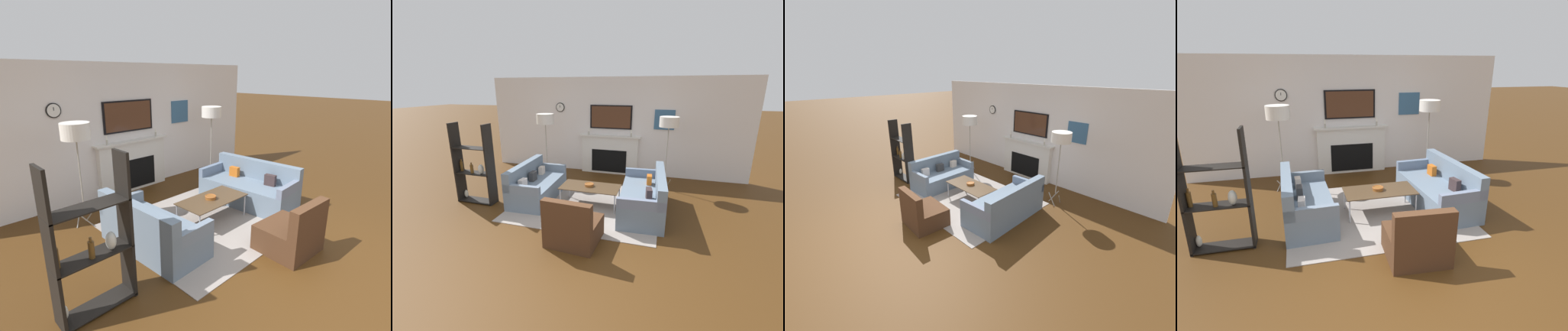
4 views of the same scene
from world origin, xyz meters
The scene contains 11 objects.
ground_plane centered at (0.00, 0.00, 0.00)m, with size 60.00×60.00×0.00m, color #472A10.
fireplace_wall centered at (0.00, 4.50, 1.22)m, with size 7.37×0.28×2.70m.
area_rug centered at (0.00, 2.16, 0.01)m, with size 3.00×2.52×0.01m.
couch_left centered at (-1.20, 2.16, 0.28)m, with size 0.85×1.68×0.80m.
couch_right centered at (1.20, 2.16, 0.29)m, with size 0.93×1.89×0.82m.
armchair centered at (0.20, 0.69, 0.26)m, with size 0.83×0.77×0.81m.
coffee_table centered at (0.08, 2.12, 0.40)m, with size 1.23×0.61×0.42m.
decorative_bowl centered at (0.05, 2.14, 0.46)m, with size 0.20×0.20×0.06m.
floor_lamp_left centered at (-1.57, 3.53, 1.60)m, with size 0.46×0.46×1.76m.
floor_lamp_right centered at (1.57, 3.53, 1.63)m, with size 0.44×0.44×1.78m.
shelf_unit centered at (-2.35, 1.60, 0.79)m, with size 0.85×0.28×1.72m.
Camera 3 is at (4.49, -1.68, 3.06)m, focal length 24.00 mm.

